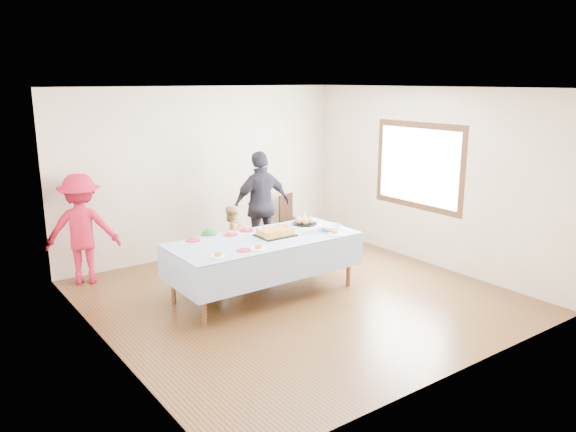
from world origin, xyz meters
name	(u,v)px	position (x,y,z in m)	size (l,w,h in m)	color
ground	(297,296)	(0.00, 0.00, 0.00)	(5.00, 5.00, 0.00)	#482914
room_walls	(301,164)	(0.05, 0.00, 1.77)	(5.04, 5.04, 2.72)	beige
party_table	(264,242)	(-0.31, 0.32, 0.72)	(2.50, 1.10, 0.78)	brown
birthday_cake	(275,233)	(-0.12, 0.33, 0.82)	(0.49, 0.38, 0.09)	black
rolls_tray	(305,221)	(0.57, 0.59, 0.82)	(0.35, 0.35, 0.11)	black
punch_bowl	(330,228)	(0.65, 0.12, 0.82)	(0.31, 0.31, 0.07)	silver
party_hat	(304,215)	(0.71, 0.78, 0.86)	(0.09, 0.09, 0.16)	white
fork_pile	(308,231)	(0.30, 0.18, 0.81)	(0.24, 0.18, 0.07)	white
plate_red_far_a	(193,240)	(-1.11, 0.76, 0.79)	(0.19, 0.19, 0.01)	red
plate_red_far_b	(230,234)	(-0.58, 0.72, 0.79)	(0.20, 0.20, 0.01)	red
plate_red_far_c	(246,230)	(-0.30, 0.78, 0.79)	(0.20, 0.20, 0.01)	red
plate_red_far_d	(282,226)	(0.23, 0.66, 0.79)	(0.17, 0.17, 0.01)	red
plate_red_near	(243,250)	(-0.81, 0.02, 0.79)	(0.18, 0.18, 0.01)	red
plate_white_left	(218,257)	(-1.19, -0.03, 0.79)	(0.20, 0.20, 0.01)	white
plate_white_mid	(258,249)	(-0.64, -0.05, 0.79)	(0.21, 0.21, 0.01)	white
plate_white_right	(335,234)	(0.56, -0.08, 0.79)	(0.21, 0.21, 0.01)	white
dining_chair	(290,216)	(1.43, 2.12, 0.48)	(0.47, 0.47, 0.85)	black
toddler_left	(249,254)	(-0.19, 0.90, 0.39)	(0.28, 0.19, 0.78)	#D2511A
toddler_mid	(210,259)	(-0.80, 0.90, 0.43)	(0.42, 0.27, 0.86)	#277736
toddler_right	(231,236)	(-0.08, 1.58, 0.48)	(0.47, 0.36, 0.96)	tan
adult_left	(82,229)	(-2.10, 2.20, 0.78)	(1.00, 0.58, 1.55)	#BA1732
adult_right	(261,205)	(0.56, 1.71, 0.86)	(1.01, 0.42, 1.72)	#252432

